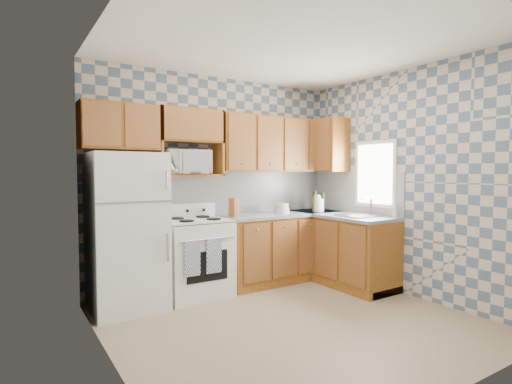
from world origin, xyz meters
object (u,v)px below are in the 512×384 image
microwave (186,162)px  electric_kettle (318,205)px  refrigerator (127,232)px  stove_body (195,258)px

microwave → electric_kettle: (1.83, -0.30, -0.58)m
refrigerator → electric_kettle: 2.59m
electric_kettle → refrigerator: bearing=176.9°
stove_body → microwave: bearing=110.5°
microwave → electric_kettle: 1.94m
microwave → refrigerator: bearing=-168.1°
microwave → electric_kettle: size_ratio=2.82×
refrigerator → stove_body: size_ratio=1.87×
refrigerator → microwave: (0.75, 0.16, 0.76)m
refrigerator → microwave: microwave is taller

